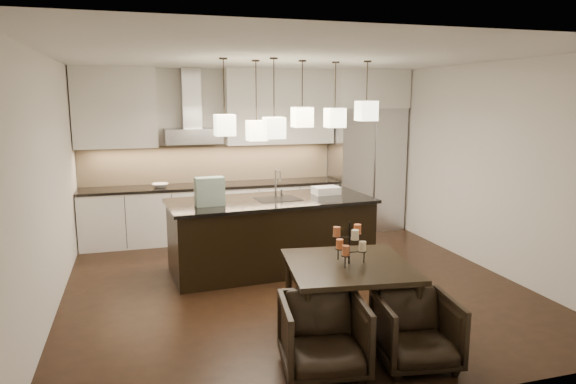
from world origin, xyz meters
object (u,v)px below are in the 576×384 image
object	(u,v)px
armchair_right	(416,331)
refrigerator	(366,169)
island_body	(271,236)
armchair_left	(323,336)
dining_table	(348,298)

from	to	relation	value
armchair_right	refrigerator	bearing A→B (deg)	78.74
island_body	armchair_left	world-z (taller)	island_body
refrigerator	armchair_left	size ratio (longest dim) A/B	2.97
refrigerator	dining_table	world-z (taller)	refrigerator
island_body	armchair_right	xyz separation A→B (m)	(0.57, -2.86, -0.16)
armchair_left	armchair_right	world-z (taller)	armchair_left
island_body	armchair_right	size ratio (longest dim) A/B	3.89
armchair_right	armchair_left	bearing A→B (deg)	-179.11
island_body	armchair_right	bearing A→B (deg)	-82.46
dining_table	armchair_right	size ratio (longest dim) A/B	1.75
dining_table	refrigerator	bearing A→B (deg)	70.39
armchair_left	armchair_right	size ratio (longest dim) A/B	1.06
dining_table	armchair_right	bearing A→B (deg)	-59.77
refrigerator	armchair_right	size ratio (longest dim) A/B	3.15
island_body	dining_table	size ratio (longest dim) A/B	2.23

